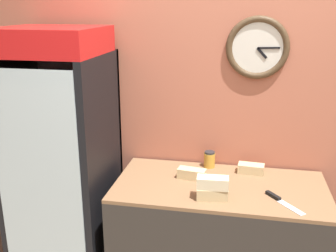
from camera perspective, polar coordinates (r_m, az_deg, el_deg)
name	(u,v)px	position (r m, az deg, el deg)	size (l,w,h in m)	color
wall_back	(227,105)	(3.01, 8.50, 3.10)	(5.20, 0.10, 2.70)	#B7664C
prep_counter	(218,240)	(2.99, 7.23, -16.13)	(1.46, 0.74, 0.89)	#332D28
beverage_cooler	(65,147)	(3.04, -14.77, -2.99)	(0.69, 0.72, 1.94)	black
sandwich_stack_bottom	(212,193)	(2.56, 6.44, -9.71)	(0.21, 0.11, 0.08)	tan
sandwich_stack_middle	(213,183)	(2.53, 6.50, -8.18)	(0.21, 0.10, 0.08)	beige
sandwich_flat_left	(192,174)	(2.84, 3.47, -6.92)	(0.21, 0.11, 0.07)	tan
sandwich_flat_right	(251,169)	(2.98, 11.95, -6.07)	(0.19, 0.11, 0.07)	tan
chefs_knife	(279,200)	(2.64, 15.81, -10.23)	(0.23, 0.27, 0.02)	silver
condiment_jar	(209,159)	(3.03, 6.04, -4.84)	(0.09, 0.09, 0.13)	gold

